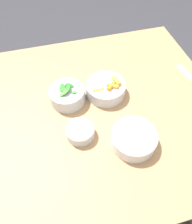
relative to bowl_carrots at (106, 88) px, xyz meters
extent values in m
plane|color=#2D2D33|center=(0.08, -0.02, -0.81)|extent=(10.00, 10.00, 0.00)
cube|color=#99724C|center=(0.08, -0.02, -0.05)|extent=(1.06, 1.09, 0.03)
cube|color=olive|center=(-0.39, -0.51, -0.44)|extent=(0.06, 0.06, 0.75)
cube|color=olive|center=(-0.39, 0.46, -0.44)|extent=(0.06, 0.06, 0.75)
cylinder|color=silver|center=(0.00, 0.00, -0.01)|extent=(0.19, 0.19, 0.06)
torus|color=silver|center=(0.00, 0.00, 0.02)|extent=(0.19, 0.19, 0.01)
cylinder|color=orange|center=(-0.02, 0.05, 0.01)|extent=(0.03, 0.05, 0.02)
cylinder|color=orange|center=(0.04, -0.03, 0.01)|extent=(0.04, 0.03, 0.02)
cylinder|color=orange|center=(0.01, 0.01, 0.01)|extent=(0.06, 0.05, 0.02)
cylinder|color=orange|center=(-0.05, -0.01, 0.01)|extent=(0.05, 0.05, 0.02)
cylinder|color=orange|center=(0.02, -0.04, 0.01)|extent=(0.02, 0.05, 0.02)
cylinder|color=orange|center=(-0.01, -0.01, 0.01)|extent=(0.05, 0.04, 0.02)
cylinder|color=orange|center=(0.00, 0.05, 0.03)|extent=(0.06, 0.03, 0.02)
cylinder|color=orange|center=(0.02, 0.03, 0.03)|extent=(0.05, 0.06, 0.02)
cylinder|color=orange|center=(0.02, 0.02, 0.03)|extent=(0.05, 0.05, 0.02)
cylinder|color=silver|center=(0.00, -0.18, 0.00)|extent=(0.16, 0.16, 0.06)
torus|color=silver|center=(0.00, -0.18, 0.03)|extent=(0.16, 0.16, 0.01)
ellipsoid|color=#3D8433|center=(-0.01, -0.19, 0.03)|extent=(0.04, 0.05, 0.02)
ellipsoid|color=#235B23|center=(-0.03, -0.16, 0.02)|extent=(0.04, 0.05, 0.03)
ellipsoid|color=#4C933D|center=(-0.03, -0.23, 0.01)|extent=(0.04, 0.04, 0.03)
ellipsoid|color=#2D7028|center=(-0.01, -0.18, 0.04)|extent=(0.06, 0.05, 0.03)
ellipsoid|color=#4C933D|center=(0.00, -0.14, 0.02)|extent=(0.05, 0.03, 0.03)
ellipsoid|color=#4C933D|center=(0.01, -0.20, 0.03)|extent=(0.04, 0.06, 0.05)
ellipsoid|color=#2D7028|center=(-0.05, -0.17, 0.01)|extent=(0.07, 0.05, 0.06)
ellipsoid|color=#2D7028|center=(-0.02, -0.16, 0.02)|extent=(0.06, 0.07, 0.06)
ellipsoid|color=#2D7028|center=(-0.03, -0.20, 0.03)|extent=(0.06, 0.04, 0.03)
ellipsoid|color=#3D8433|center=(0.00, -0.16, 0.02)|extent=(0.05, 0.05, 0.04)
cylinder|color=silver|center=(0.29, 0.03, -0.01)|extent=(0.18, 0.18, 0.06)
torus|color=silver|center=(0.29, 0.03, 0.02)|extent=(0.18, 0.18, 0.01)
cylinder|color=brown|center=(0.29, 0.03, -0.01)|extent=(0.17, 0.17, 0.03)
ellipsoid|color=#AD7551|center=(0.22, 0.06, 0.01)|extent=(0.01, 0.01, 0.01)
ellipsoid|color=#AD7551|center=(0.31, 0.08, 0.01)|extent=(0.01, 0.01, 0.01)
ellipsoid|color=#AD7551|center=(0.30, 0.09, 0.01)|extent=(0.01, 0.01, 0.01)
ellipsoid|color=#AD7551|center=(0.35, 0.00, 0.01)|extent=(0.01, 0.01, 0.01)
ellipsoid|color=#A36B4C|center=(0.28, -0.02, 0.01)|extent=(0.01, 0.01, 0.01)
ellipsoid|color=#8E5B3D|center=(0.32, 0.07, 0.01)|extent=(0.01, 0.01, 0.01)
ellipsoid|color=#8E5B3D|center=(0.33, 0.04, 0.01)|extent=(0.01, 0.01, 0.01)
ellipsoid|color=#AD7551|center=(0.29, -0.01, 0.01)|extent=(0.01, 0.01, 0.01)
ellipsoid|color=#8E5B3D|center=(0.37, 0.02, 0.01)|extent=(0.01, 0.01, 0.01)
ellipsoid|color=#AD7551|center=(0.36, 0.01, 0.01)|extent=(0.01, 0.01, 0.01)
ellipsoid|color=#AD7551|center=(0.22, 0.06, 0.01)|extent=(0.01, 0.01, 0.01)
ellipsoid|color=#AD7551|center=(0.27, 0.09, 0.01)|extent=(0.01, 0.01, 0.01)
cylinder|color=tan|center=(0.27, 0.08, 0.01)|extent=(0.03, 0.03, 0.01)
cylinder|color=beige|center=(0.31, 0.08, 0.01)|extent=(0.03, 0.03, 0.01)
cylinder|color=silver|center=(0.20, -0.17, -0.01)|extent=(0.12, 0.12, 0.04)
torus|color=silver|center=(0.20, -0.17, 0.01)|extent=(0.12, 0.12, 0.01)
cube|color=tan|center=(0.19, -0.17, 0.00)|extent=(0.06, 0.06, 0.01)
cube|color=tan|center=(0.20, -0.18, 0.00)|extent=(0.05, 0.06, 0.02)
cube|color=tan|center=(0.18, -0.16, 0.00)|extent=(0.06, 0.06, 0.02)
camera|label=1|loc=(0.67, -0.23, 0.76)|focal=35.00mm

